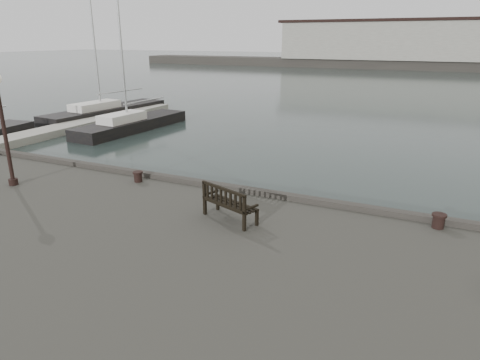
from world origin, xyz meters
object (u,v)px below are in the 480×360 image
(bollard_left, at_px, (138,177))
(lamp_post, at_px, (1,112))
(yacht_b, at_px, (107,114))
(yacht_c, at_px, (133,127))
(bollard_right, at_px, (438,221))
(bench, at_px, (229,210))

(bollard_left, bearing_deg, lamp_post, -150.38)
(yacht_b, distance_m, yacht_c, 6.92)
(bollard_right, bearing_deg, bench, -160.41)
(lamp_post, bearing_deg, yacht_b, 123.94)
(bollard_left, height_order, bollard_right, bollard_right)
(bollard_right, bearing_deg, bollard_left, -178.60)
(lamp_post, relative_size, yacht_c, 0.30)
(bollard_left, height_order, yacht_b, yacht_b)
(bollard_left, distance_m, yacht_c, 17.49)
(bench, height_order, yacht_b, yacht_b)
(bollard_right, relative_size, lamp_post, 0.10)
(bollard_right, distance_m, lamp_post, 14.26)
(bollard_right, distance_m, yacht_c, 24.94)
(bollard_left, xyz_separation_m, yacht_b, (-16.88, 17.23, -1.50))
(yacht_b, bearing_deg, bench, -36.08)
(bollard_left, bearing_deg, yacht_b, 134.42)
(bollard_right, bearing_deg, lamp_post, -170.09)
(bollard_right, xyz_separation_m, yacht_b, (-26.90, 16.98, -1.52))
(bollard_right, distance_m, yacht_b, 31.85)
(bench, distance_m, bollard_right, 5.80)
(yacht_c, bearing_deg, bollard_left, -47.17)
(lamp_post, xyz_separation_m, yacht_b, (-13.05, 19.40, -3.91))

